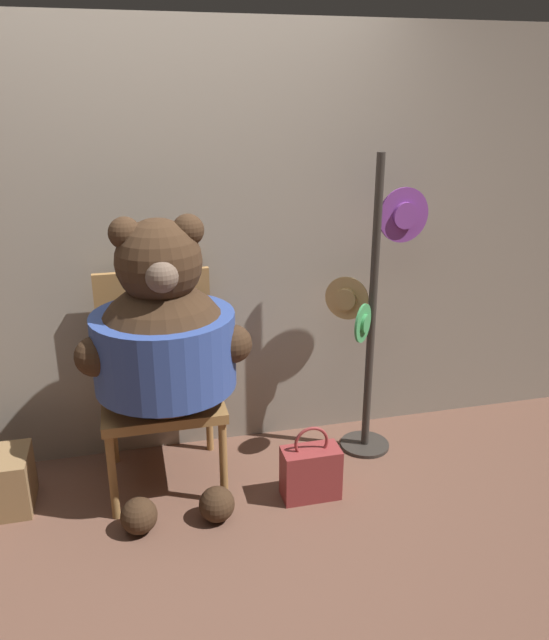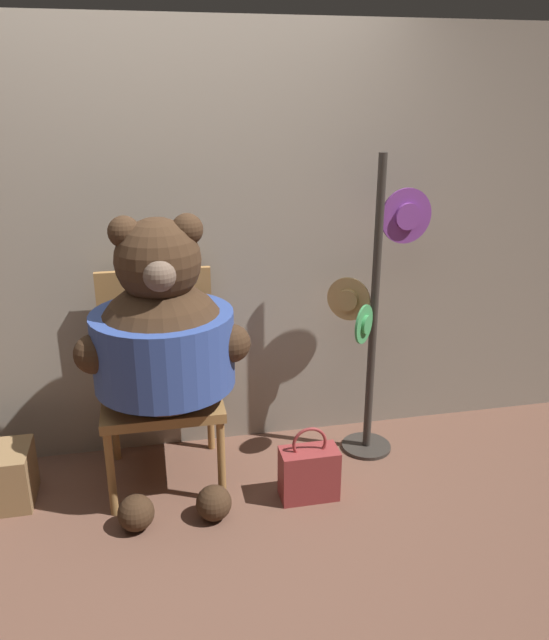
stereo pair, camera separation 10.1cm
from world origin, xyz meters
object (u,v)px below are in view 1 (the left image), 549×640
(chair, at_px, (159,374))
(handbag_on_ground, at_px, (311,472))
(teddy_bear, at_px, (164,341))
(hat_display_rack, at_px, (372,314))

(chair, relative_size, handbag_on_ground, 2.71)
(teddy_bear, height_order, handbag_on_ground, teddy_bear)
(teddy_bear, distance_m, handbag_on_ground, 0.98)
(hat_display_rack, bearing_deg, chair, 178.69)
(chair, bearing_deg, hat_display_rack, -1.31)
(chair, relative_size, hat_display_rack, 0.65)
(chair, bearing_deg, teddy_bear, -82.79)
(hat_display_rack, bearing_deg, teddy_bear, -171.49)
(teddy_bear, relative_size, handbag_on_ground, 3.58)
(chair, xyz_separation_m, handbag_on_ground, (0.70, -0.41, -0.43))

